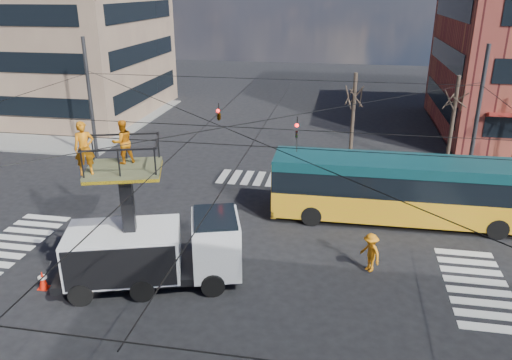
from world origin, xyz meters
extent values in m
plane|color=black|center=(0.00, 0.00, 0.00)|extent=(120.00, 120.00, 0.00)
cube|color=slate|center=(-21.00, 21.00, 0.06)|extent=(18.00, 18.00, 0.12)
cube|color=black|center=(-13.00, 24.00, 2.33)|extent=(0.12, 13.60, 1.50)
cube|color=black|center=(-13.00, 24.00, 5.67)|extent=(0.12, 13.60, 1.50)
cube|color=black|center=(-13.00, 24.00, 9.00)|extent=(0.12, 13.60, 1.50)
cube|color=black|center=(12.00, 24.00, 2.45)|extent=(0.12, 13.60, 1.58)
cube|color=black|center=(12.00, 24.00, 5.95)|extent=(0.12, 13.60, 1.57)
cube|color=black|center=(12.00, 24.00, 9.45)|extent=(0.12, 13.60, 1.57)
cylinder|color=#2D2D30|center=(12.00, 12.00, 4.00)|extent=(0.24, 0.24, 8.00)
cylinder|color=#2D2D30|center=(-12.00, 12.00, 4.00)|extent=(0.24, 0.24, 8.00)
cylinder|color=black|center=(0.00, 12.00, 5.70)|extent=(24.00, 0.03, 0.03)
cylinder|color=black|center=(0.00, -12.00, 5.70)|extent=(24.00, 0.03, 0.03)
cylinder|color=black|center=(0.00, 0.00, 5.90)|extent=(24.02, 24.02, 0.03)
cylinder|color=black|center=(0.00, 0.00, 5.90)|extent=(24.02, 24.02, 0.03)
cylinder|color=black|center=(0.00, -1.20, 5.60)|extent=(24.00, 0.03, 0.03)
cylinder|color=black|center=(0.00, 1.20, 5.60)|extent=(24.00, 0.03, 0.03)
cylinder|color=black|center=(-1.20, 0.00, 5.50)|extent=(0.03, 24.00, 0.03)
cylinder|color=black|center=(1.20, 0.00, 5.50)|extent=(0.03, 24.00, 0.03)
imported|color=black|center=(2.50, 3.00, 5.10)|extent=(0.16, 0.20, 1.00)
imported|color=black|center=(-1.50, 5.00, 5.35)|extent=(0.26, 1.24, 0.50)
cylinder|color=#382B21|center=(5.00, 13.50, 3.00)|extent=(0.24, 0.24, 6.00)
cylinder|color=#382B21|center=(11.00, 13.50, 3.00)|extent=(0.24, 0.24, 6.00)
cube|color=black|center=(-2.60, -2.02, 0.55)|extent=(7.34, 4.18, 0.30)
cube|color=silver|center=(-0.12, -1.25, 1.55)|extent=(2.43, 2.83, 2.20)
cube|color=black|center=(-0.12, -1.25, 2.35)|extent=(2.21, 2.67, 0.80)
cube|color=silver|center=(-3.46, -2.29, 1.45)|extent=(4.75, 3.64, 1.80)
cylinder|color=black|center=(0.03, -2.41, 0.45)|extent=(0.96, 0.60, 0.90)
cylinder|color=black|center=(-0.65, -0.21, 0.45)|extent=(0.96, 0.60, 0.90)
cylinder|color=black|center=(-2.45, -3.18, 0.45)|extent=(0.96, 0.60, 0.90)
cylinder|color=black|center=(-3.14, -0.98, 0.45)|extent=(0.96, 0.60, 0.90)
cylinder|color=black|center=(-4.55, -3.84, 0.45)|extent=(0.96, 0.60, 0.90)
cylinder|color=black|center=(-5.24, -1.64, 0.45)|extent=(0.96, 0.60, 0.90)
cube|color=black|center=(-3.18, -2.20, 3.10)|extent=(0.56, 0.56, 3.41)
cube|color=#4B4C2E|center=(-3.18, -2.20, 4.81)|extent=(3.11, 2.78, 0.12)
cube|color=yellow|center=(-3.18, -2.20, 4.69)|extent=(3.11, 2.78, 0.12)
imported|color=orange|center=(-4.10, -3.10, 5.79)|extent=(0.81, 0.74, 1.85)
imported|color=orange|center=(-3.34, -1.77, 5.67)|extent=(0.98, 0.98, 1.60)
cube|color=gold|center=(7.79, 5.46, 0.95)|extent=(13.17, 2.77, 1.30)
cube|color=black|center=(7.79, 5.46, 2.15)|extent=(13.17, 2.72, 1.10)
cube|color=#0D373D|center=(7.79, 5.46, 2.95)|extent=(13.17, 2.77, 0.50)
cube|color=gold|center=(1.32, 5.38, 1.60)|extent=(0.28, 2.47, 2.80)
cube|color=black|center=(1.27, 5.38, 0.45)|extent=(0.18, 2.60, 0.30)
cube|color=gold|center=(1.42, 5.38, 2.85)|extent=(0.12, 1.60, 0.35)
cylinder|color=black|center=(3.21, 4.22, 0.50)|extent=(1.00, 0.31, 1.00)
cylinder|color=black|center=(3.18, 6.58, 0.50)|extent=(1.00, 0.31, 1.00)
cylinder|color=black|center=(11.75, 4.34, 0.50)|extent=(1.00, 0.31, 1.00)
cylinder|color=black|center=(11.72, 6.70, 0.50)|extent=(1.00, 0.31, 1.00)
cone|color=red|center=(-6.53, -3.15, 0.38)|extent=(0.36, 0.36, 0.76)
imported|color=orange|center=(-5.57, -1.54, 1.03)|extent=(0.85, 1.30, 2.06)
imported|color=orange|center=(5.87, 0.44, 0.83)|extent=(1.15, 1.23, 1.66)
camera|label=1|loc=(4.50, -17.88, 10.88)|focal=35.00mm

